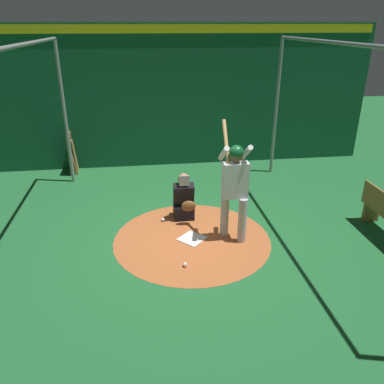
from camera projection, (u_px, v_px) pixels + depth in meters
name	position (u px, v px, depth m)	size (l,w,h in m)	color
ground_plane	(192.00, 239.00, 7.03)	(26.83, 26.83, 0.00)	#216633
dirt_circle	(192.00, 239.00, 7.02)	(2.87, 2.87, 0.01)	#B76033
home_plate	(192.00, 239.00, 7.02)	(0.42, 0.42, 0.01)	white
batter	(235.00, 184.00, 6.62)	(0.68, 0.49, 2.13)	#B3B3B7
catcher	(184.00, 201.00, 7.63)	(0.58, 0.40, 0.98)	black
back_wall	(170.00, 97.00, 10.08)	(0.22, 10.83, 3.65)	#145133
cage_frame	(192.00, 110.00, 6.06)	(6.45, 5.20, 3.37)	gray
bat_rack	(72.00, 153.00, 10.08)	(0.82, 0.20, 1.05)	olive
baseball_0	(185.00, 265.00, 6.21)	(0.07, 0.07, 0.07)	white
baseball_1	(163.00, 220.00, 7.63)	(0.07, 0.07, 0.07)	white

